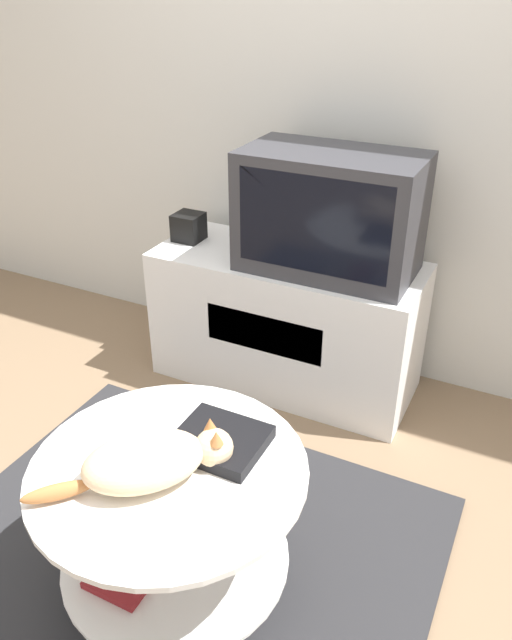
{
  "coord_description": "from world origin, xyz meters",
  "views": [
    {
      "loc": [
        0.83,
        -1.05,
        1.64
      ],
      "look_at": [
        0.06,
        0.49,
        0.66
      ],
      "focal_mm": 35.0,
      "sensor_mm": 36.0,
      "label": 1
    }
  ],
  "objects_px": {
    "dvd_box": "(220,441)",
    "cat": "(150,460)",
    "speaker": "(189,227)",
    "tv": "(330,213)"
  },
  "relations": [
    {
      "from": "speaker",
      "to": "dvd_box",
      "type": "xyz_separation_m",
      "value": [
        0.73,
        -1.03,
        -0.14
      ]
    },
    {
      "from": "tv",
      "to": "speaker",
      "type": "distance_m",
      "value": 0.67
    },
    {
      "from": "tv",
      "to": "cat",
      "type": "bearing_deg",
      "value": -90.7
    },
    {
      "from": "tv",
      "to": "speaker",
      "type": "height_order",
      "value": "tv"
    },
    {
      "from": "dvd_box",
      "to": "cat",
      "type": "distance_m",
      "value": 0.21
    },
    {
      "from": "speaker",
      "to": "cat",
      "type": "distance_m",
      "value": 1.37
    },
    {
      "from": "cat",
      "to": "dvd_box",
      "type": "bearing_deg",
      "value": 16.21
    },
    {
      "from": "speaker",
      "to": "cat",
      "type": "relative_size",
      "value": 0.29
    },
    {
      "from": "tv",
      "to": "dvd_box",
      "type": "xyz_separation_m",
      "value": [
        0.08,
        -1.02,
        -0.31
      ]
    },
    {
      "from": "speaker",
      "to": "dvd_box",
      "type": "bearing_deg",
      "value": -54.61
    }
  ]
}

